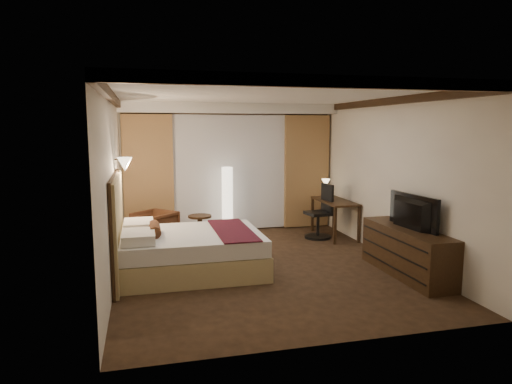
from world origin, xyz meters
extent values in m
cube|color=black|center=(0.00, 0.00, 0.00)|extent=(4.50, 5.50, 0.01)
cube|color=white|center=(0.00, 0.00, 2.70)|extent=(4.50, 5.50, 0.01)
cube|color=white|center=(0.00, 2.75, 1.35)|extent=(4.50, 0.02, 2.70)
cube|color=white|center=(-2.25, 0.00, 1.35)|extent=(0.02, 5.50, 2.70)
cube|color=white|center=(2.25, 0.00, 1.35)|extent=(0.02, 5.50, 2.70)
cube|color=white|center=(0.00, 2.50, 2.60)|extent=(4.50, 0.50, 0.20)
cube|color=silver|center=(0.00, 2.67, 1.25)|extent=(2.48, 0.04, 2.45)
cube|color=#A67B4C|center=(-1.70, 2.61, 1.25)|extent=(1.00, 0.14, 2.45)
cube|color=#A67B4C|center=(1.70, 2.61, 1.25)|extent=(1.00, 0.14, 2.45)
imported|color=#432914|center=(-1.62, 1.90, 0.35)|extent=(0.92, 0.92, 0.69)
imported|color=black|center=(1.97, -0.95, 1.04)|extent=(0.70, 1.13, 0.14)
camera|label=1|loc=(-1.81, -6.85, 2.20)|focal=32.00mm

